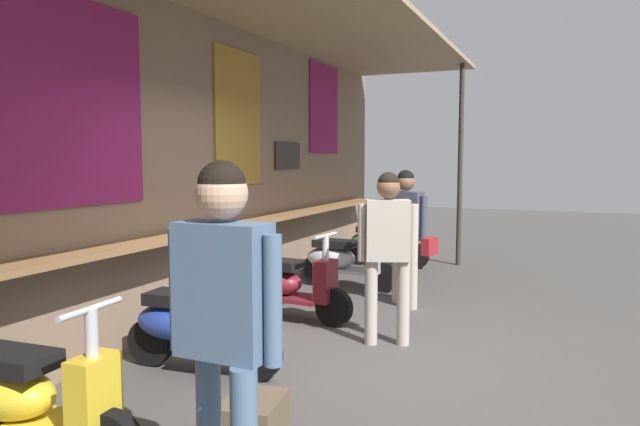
{
  "coord_description": "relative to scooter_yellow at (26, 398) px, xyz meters",
  "views": [
    {
      "loc": [
        -4.77,
        -1.72,
        1.74
      ],
      "look_at": [
        2.3,
        1.32,
        1.03
      ],
      "focal_mm": 32.73,
      "sensor_mm": 36.0,
      "label": 1
    }
  ],
  "objects": [
    {
      "name": "shopper_with_handbag",
      "position": [
        4.39,
        -1.04,
        0.59
      ],
      "size": [
        0.36,
        0.66,
        1.62
      ],
      "rotation": [
        0.0,
        0.0,
        -0.21
      ],
      "color": "#ADA393",
      "rests_on": "ground_plane"
    },
    {
      "name": "scooter_maroon",
      "position": [
        3.3,
        -0.0,
        0.0
      ],
      "size": [
        0.5,
        1.4,
        0.97
      ],
      "rotation": [
        0.0,
        0.0,
        -1.65
      ],
      "color": "maroon",
      "rests_on": "ground_plane"
    },
    {
      "name": "market_stall_facade",
      "position": [
        2.49,
        0.79,
        1.48
      ],
      "size": [
        11.57,
        2.31,
        3.36
      ],
      "color": "#7F6651",
      "rests_on": "ground_plane"
    },
    {
      "name": "shopper_browsing",
      "position": [
        2.9,
        -1.26,
        0.61
      ],
      "size": [
        0.33,
        0.53,
        1.63
      ],
      "rotation": [
        0.0,
        0.0,
        0.37
      ],
      "color": "#ADA393",
      "rests_on": "ground_plane"
    },
    {
      "name": "ground_plane",
      "position": [
        2.49,
        -1.08,
        -0.39
      ],
      "size": [
        32.38,
        32.38,
        0.0
      ],
      "primitive_type": "plane",
      "color": "#474442"
    },
    {
      "name": "scooter_silver",
      "position": [
        5.0,
        0.0,
        0.0
      ],
      "size": [
        0.46,
        1.4,
        0.97
      ],
      "rotation": [
        0.0,
        0.0,
        -1.6
      ],
      "color": "#B2B5BA",
      "rests_on": "ground_plane"
    },
    {
      "name": "shopper_passing",
      "position": [
        -0.1,
        -1.39,
        0.7
      ],
      "size": [
        0.32,
        0.59,
        1.74
      ],
      "rotation": [
        0.0,
        0.0,
        -0.03
      ],
      "color": "slate",
      "rests_on": "ground_plane"
    },
    {
      "name": "scooter_green",
      "position": [
        6.76,
        0.0,
        0.0
      ],
      "size": [
        0.46,
        1.4,
        0.97
      ],
      "rotation": [
        0.0,
        0.0,
        -1.54
      ],
      "color": "#237533",
      "rests_on": "ground_plane"
    },
    {
      "name": "merchandise_crate",
      "position": [
        0.71,
        -1.07,
        -0.24
      ],
      "size": [
        0.48,
        0.41,
        0.29
      ],
      "primitive_type": "cube",
      "rotation": [
        0.0,
        0.0,
        0.16
      ],
      "color": "brown",
      "rests_on": "ground_plane"
    },
    {
      "name": "scooter_yellow",
      "position": [
        0.0,
        0.0,
        0.0
      ],
      "size": [
        0.48,
        1.4,
        0.97
      ],
      "rotation": [
        0.0,
        0.0,
        -1.51
      ],
      "color": "gold",
      "rests_on": "ground_plane"
    },
    {
      "name": "scooter_blue",
      "position": [
        1.6,
        -0.0,
        0.0
      ],
      "size": [
        0.49,
        1.4,
        0.97
      ],
      "rotation": [
        0.0,
        0.0,
        -1.51
      ],
      "color": "#233D9E",
      "rests_on": "ground_plane"
    }
  ]
}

